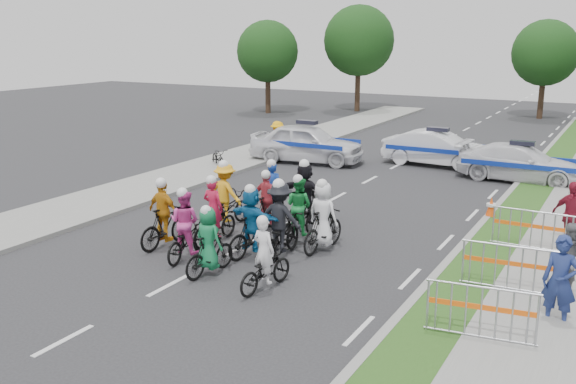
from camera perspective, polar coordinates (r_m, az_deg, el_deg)
The scene contains 34 objects.
ground at distance 14.71m, azimuth -10.58°, elevation -8.19°, with size 90.00×90.00×0.00m, color #28282B.
curb_right at distance 16.77m, azimuth 14.61°, elevation -5.38°, with size 0.20×60.00×0.12m, color gray.
grass_strip at distance 16.63m, azimuth 16.95°, elevation -5.73°, with size 1.20×60.00×0.11m, color #274B18.
sidewalk_right at distance 16.39m, azimuth 23.13°, elevation -6.52°, with size 2.40×60.00×0.13m, color gray.
sidewalk_left at distance 22.40m, azimuth -15.39°, elevation -0.52°, with size 3.00×60.00×0.13m, color gray.
rider_0 at distance 14.08m, azimuth -2.07°, elevation -6.49°, with size 0.82×1.75×1.71m.
rider_1 at distance 14.98m, azimuth -7.03°, elevation -4.91°, with size 0.76×1.66×1.70m.
rider_2 at distance 16.10m, azimuth -9.07°, elevation -3.56°, with size 0.85×1.87×1.84m.
rider_3 at distance 17.04m, azimuth -10.91°, elevation -2.50°, with size 0.98×1.84×1.89m.
rider_4 at distance 15.95m, azimuth -0.69°, elevation -3.17°, with size 1.18×2.05×2.05m.
rider_5 at distance 16.08m, azimuth -3.21°, elevation -3.03°, with size 1.56×1.85×1.88m.
rider_6 at distance 17.21m, azimuth -6.57°, elevation -2.54°, with size 0.65×1.84×1.88m.
rider_7 at distance 16.49m, azimuth 3.12°, elevation -2.76°, with size 0.85×1.87×1.92m.
rider_8 at distance 17.36m, azimuth 1.00°, elevation -2.09°, with size 0.84×1.86×1.83m.
rider_9 at distance 18.20m, azimuth -1.84°, elevation -1.32°, with size 0.93×1.73×1.77m.
rider_10 at distance 18.56m, azimuth -5.54°, elevation -0.81°, with size 1.18×2.03×1.99m.
rider_11 at distance 18.58m, azimuth 1.53°, elevation -0.53°, with size 1.61×1.93×1.99m.
rider_12 at distance 19.13m, azimuth -1.34°, elevation -0.74°, with size 1.01×1.94×1.88m.
police_car_0 at distance 27.76m, azimuth 1.69°, elevation 4.36°, with size 1.97×4.89×1.67m, color white.
police_car_1 at distance 27.73m, azimuth 13.10°, elevation 3.79°, with size 1.55×4.45×1.47m, color white.
police_car_2 at distance 25.79m, azimuth 20.00°, elevation 2.43°, with size 1.92×4.73×1.37m, color white.
spectator_0 at distance 13.31m, azimuth 23.02°, elevation -7.34°, with size 0.66×0.43×1.82m, color navy.
spectator_1 at distance 14.86m, azimuth 23.92°, elevation -5.60°, with size 0.79×0.62×1.63m, color slate.
spectator_2 at distance 18.03m, azimuth 23.86°, elevation -1.96°, with size 1.07×0.44×1.82m, color maroon.
marshal_hiviz at distance 28.43m, azimuth -0.92°, elevation 4.63°, with size 1.09×0.63×1.69m, color #F6A90C.
barrier_0 at distance 12.23m, azimuth 16.76°, elevation -10.45°, with size 2.00×0.50×1.12m, color #A5A8AD, non-canonical shape.
barrier_1 at distance 14.59m, azimuth 18.98°, elevation -6.57°, with size 2.00×0.50×1.12m, color #A5A8AD, non-canonical shape.
barrier_2 at distance 17.49m, azimuth 20.81°, elevation -3.32°, with size 2.00×0.50×1.12m, color #A5A8AD, non-canonical shape.
cone_0 at distance 20.25m, azimuth 17.60°, elevation -1.39°, with size 0.40×0.40×0.70m.
cone_1 at distance 23.32m, azimuth 24.09°, elevation 0.01°, with size 0.40×0.40×0.70m.
parked_bike at distance 26.81m, azimuth -6.21°, elevation 3.01°, with size 0.54×1.54×0.81m, color black.
tree_0 at distance 44.69m, azimuth -1.82°, elevation 12.37°, with size 4.20×4.20×6.30m.
tree_3 at distance 46.00m, azimuth 6.31°, elevation 13.22°, with size 4.90×4.90×7.35m.
tree_4 at distance 44.81m, azimuth 21.91°, elevation 11.39°, with size 4.20×4.20×6.30m.
Camera 1 is at (8.81, -10.41, 5.51)m, focal length 40.00 mm.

